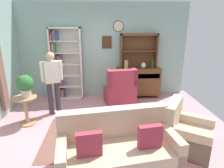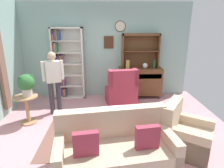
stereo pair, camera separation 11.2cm
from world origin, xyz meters
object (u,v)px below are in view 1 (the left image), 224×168
(sideboard, at_px, (138,81))
(coffee_table, at_px, (116,121))
(vase_tall, at_px, (126,64))
(wingback_chair, at_px, (120,92))
(bookshelf, at_px, (64,65))
(vase_round, at_px, (143,65))
(bottle_wine, at_px, (152,64))
(book_stack, at_px, (116,115))
(plant_stand, at_px, (26,107))
(sideboard_hutch, at_px, (139,46))
(potted_plant_large, at_px, (25,84))
(person_reading, at_px, (52,79))
(couch_floral, at_px, (118,150))
(armchair_floral, at_px, (186,134))

(sideboard, height_order, coffee_table, sideboard)
(vase_tall, height_order, wingback_chair, vase_tall)
(bookshelf, distance_m, vase_round, 2.36)
(bottle_wine, relative_size, book_stack, 1.29)
(sideboard, relative_size, plant_stand, 1.99)
(bookshelf, relative_size, coffee_table, 2.62)
(sideboard_hutch, height_order, potted_plant_large, sideboard_hutch)
(bookshelf, relative_size, vase_round, 12.35)
(book_stack, bearing_deg, bottle_wine, 59.19)
(sideboard, xyz_separation_m, coffee_table, (-0.88, -2.20, -0.16))
(vase_tall, bearing_deg, person_reading, -154.20)
(bottle_wine, height_order, couch_floral, bottle_wine)
(vase_round, distance_m, wingback_chair, 1.10)
(sideboard_hutch, xyz_separation_m, bottle_wine, (0.39, -0.20, -0.51))
(bottle_wine, bearing_deg, bookshelf, 176.21)
(coffee_table, height_order, book_stack, book_stack)
(plant_stand, height_order, book_stack, plant_stand)
(vase_tall, distance_m, armchair_floral, 2.79)
(plant_stand, bearing_deg, sideboard, 28.47)
(sideboard_hutch, relative_size, vase_tall, 4.38)
(potted_plant_large, bearing_deg, vase_tall, 31.06)
(bottle_wine, xyz_separation_m, armchair_floral, (-0.04, -2.57, -0.76))
(vase_tall, xyz_separation_m, coffee_table, (-0.49, -2.11, -0.69))
(couch_floral, bearing_deg, potted_plant_large, 140.41)
(vase_tall, bearing_deg, plant_stand, -149.21)
(coffee_table, distance_m, book_stack, 0.12)
(coffee_table, bearing_deg, book_stack, -61.36)
(coffee_table, bearing_deg, person_reading, 140.75)
(wingback_chair, bearing_deg, potted_plant_large, -156.64)
(couch_floral, xyz_separation_m, person_reading, (-1.40, 2.05, 0.59))
(sideboard, xyz_separation_m, vase_round, (0.13, -0.07, 0.50))
(bookshelf, height_order, coffee_table, bookshelf)
(wingback_chair, xyz_separation_m, potted_plant_large, (-2.18, -0.94, 0.56))
(bottle_wine, distance_m, plant_stand, 3.60)
(sideboard_hutch, height_order, vase_tall, sideboard_hutch)
(vase_tall, bearing_deg, bottle_wine, -0.66)
(potted_plant_large, distance_m, person_reading, 0.69)
(vase_tall, height_order, potted_plant_large, vase_tall)
(armchair_floral, height_order, potted_plant_large, potted_plant_large)
(plant_stand, bearing_deg, vase_tall, 30.79)
(person_reading, relative_size, book_stack, 7.60)
(wingback_chair, height_order, plant_stand, wingback_chair)
(vase_round, height_order, wingback_chair, vase_round)
(potted_plant_large, bearing_deg, vase_round, 26.55)
(armchair_floral, height_order, coffee_table, armchair_floral)
(plant_stand, bearing_deg, sideboard_hutch, 30.15)
(bookshelf, xyz_separation_m, sideboard, (2.22, -0.08, -0.51))
(vase_round, distance_m, person_reading, 2.63)
(bookshelf, height_order, book_stack, bookshelf)
(bottle_wine, relative_size, potted_plant_large, 0.53)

